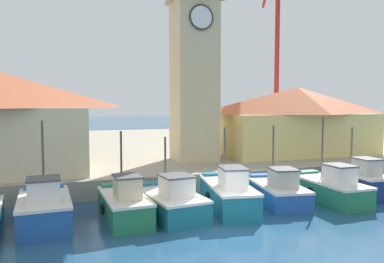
# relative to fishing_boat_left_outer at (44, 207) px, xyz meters

# --- Properties ---
(ground_plane) EXTENTS (300.00, 300.00, 0.00)m
(ground_plane) POSITION_rel_fishing_boat_left_outer_xyz_m (7.29, -3.37, -0.77)
(ground_plane) COLOR navy
(quay_wharf) EXTENTS (120.00, 40.00, 1.12)m
(quay_wharf) POSITION_rel_fishing_boat_left_outer_xyz_m (7.29, 23.39, -0.21)
(quay_wharf) COLOR #9E937F
(quay_wharf) RESTS_ON ground
(fishing_boat_left_outer) EXTENTS (2.39, 4.48, 4.52)m
(fishing_boat_left_outer) POSITION_rel_fishing_boat_left_outer_xyz_m (0.00, 0.00, 0.00)
(fishing_boat_left_outer) COLOR #2356A8
(fishing_boat_left_outer) RESTS_ON ground
(fishing_boat_left_inner) EXTENTS (2.06, 4.49, 4.00)m
(fishing_boat_left_inner) POSITION_rel_fishing_boat_left_outer_xyz_m (3.40, -0.44, -0.02)
(fishing_boat_left_inner) COLOR #237A4C
(fishing_boat_left_inner) RESTS_ON ground
(fishing_boat_mid_left) EXTENTS (2.75, 4.81, 3.68)m
(fishing_boat_mid_left) POSITION_rel_fishing_boat_left_outer_xyz_m (5.55, -0.43, -0.06)
(fishing_boat_mid_left) COLOR #196B7F
(fishing_boat_mid_left) RESTS_ON ground
(fishing_boat_center) EXTENTS (2.60, 5.32, 4.06)m
(fishing_boat_center) POSITION_rel_fishing_boat_left_outer_xyz_m (8.53, -0.35, 0.04)
(fishing_boat_center) COLOR #196B7F
(fishing_boat_center) RESTS_ON ground
(fishing_boat_mid_right) EXTENTS (2.71, 4.88, 4.08)m
(fishing_boat_mid_right) POSITION_rel_fishing_boat_left_outer_xyz_m (11.54, 0.02, -0.10)
(fishing_boat_mid_right) COLOR #2356A8
(fishing_boat_mid_right) RESTS_ON ground
(fishing_boat_right_inner) EXTENTS (2.03, 4.83, 4.56)m
(fishing_boat_right_inner) POSITION_rel_fishing_boat_left_outer_xyz_m (14.34, -0.66, -0.03)
(fishing_boat_right_inner) COLOR #237A4C
(fishing_boat_right_inner) RESTS_ON ground
(fishing_boat_right_outer) EXTENTS (2.06, 4.54, 3.88)m
(fishing_boat_right_outer) POSITION_rel_fishing_boat_left_outer_xyz_m (17.00, 0.20, 0.03)
(fishing_boat_right_outer) COLOR navy
(fishing_boat_right_outer) RESTS_ON ground
(clock_tower) EXTENTS (3.45, 3.45, 16.17)m
(clock_tower) POSITION_rel_fishing_boat_left_outer_xyz_m (9.83, 8.73, 8.07)
(clock_tower) COLOR beige
(clock_tower) RESTS_ON quay_wharf
(warehouse_right) EXTENTS (12.97, 6.07, 5.52)m
(warehouse_right) POSITION_rel_fishing_boat_left_outer_xyz_m (19.00, 9.33, 3.18)
(warehouse_right) COLOR #E5D17A
(warehouse_right) RESTS_ON quay_wharf
(port_crane_near) EXTENTS (3.79, 9.94, 22.26)m
(port_crane_near) POSITION_rel_fishing_boat_left_outer_xyz_m (24.57, 21.95, 8.78)
(port_crane_near) COLOR maroon
(port_crane_near) RESTS_ON quay_wharf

